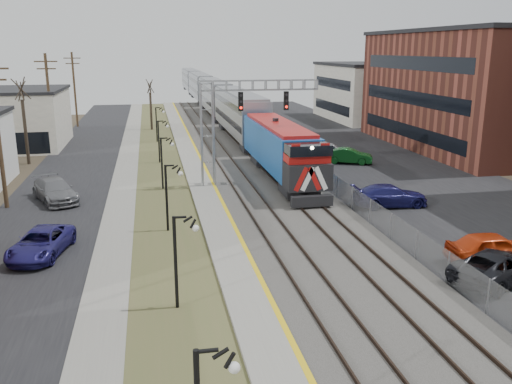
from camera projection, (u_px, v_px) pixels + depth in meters
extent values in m
cube|color=black|center=(72.00, 173.00, 46.62)|extent=(7.00, 120.00, 0.04)
cube|color=gray|center=(126.00, 171.00, 47.46)|extent=(2.00, 120.00, 0.08)
cube|color=#4E532C|center=(161.00, 170.00, 48.02)|extent=(4.00, 120.00, 0.06)
cube|color=gray|center=(194.00, 167.00, 48.56)|extent=(2.00, 120.00, 0.24)
cube|color=#595651|center=(249.00, 165.00, 49.50)|extent=(8.00, 120.00, 0.20)
cube|color=black|center=(372.00, 161.00, 51.76)|extent=(16.00, 120.00, 0.04)
cube|color=gold|center=(204.00, 165.00, 48.69)|extent=(0.24, 120.00, 0.01)
cube|color=#2D2119|center=(219.00, 165.00, 48.94)|extent=(0.08, 120.00, 0.15)
cube|color=#2D2119|center=(236.00, 164.00, 49.22)|extent=(0.08, 120.00, 0.15)
cube|color=#2D2119|center=(257.00, 163.00, 49.59)|extent=(0.08, 120.00, 0.15)
cube|color=#2D2119|center=(273.00, 162.00, 49.87)|extent=(0.08, 120.00, 0.15)
cube|color=#1451A3|center=(281.00, 151.00, 43.48)|extent=(3.00, 17.00, 4.25)
cube|color=black|center=(312.00, 201.00, 35.68)|extent=(2.80, 0.50, 0.70)
cube|color=#95989E|center=(239.00, 115.00, 62.59)|extent=(3.00, 22.00, 5.33)
cube|color=#95989E|center=(215.00, 98.00, 84.22)|extent=(3.00, 22.00, 5.33)
cube|color=#95989E|center=(201.00, 88.00, 105.84)|extent=(3.00, 22.00, 5.33)
cube|color=#95989E|center=(192.00, 81.00, 127.46)|extent=(3.00, 22.00, 5.33)
cube|color=gray|center=(207.00, 136.00, 41.02)|extent=(1.00, 1.00, 8.00)
cube|color=gray|center=(259.00, 85.00, 40.80)|extent=(9.00, 0.80, 0.80)
cube|color=black|center=(241.00, 102.00, 40.39)|extent=(0.35, 0.25, 1.40)
cube|color=black|center=(286.00, 101.00, 41.04)|extent=(0.35, 0.25, 1.40)
cylinder|color=black|center=(176.00, 264.00, 21.91)|extent=(0.14, 0.14, 4.00)
cylinder|color=black|center=(167.00, 199.00, 31.39)|extent=(0.14, 0.14, 4.00)
cylinder|color=black|center=(162.00, 164.00, 40.88)|extent=(0.14, 0.14, 4.00)
cylinder|color=black|center=(159.00, 142.00, 50.36)|extent=(0.14, 0.14, 4.00)
cylinder|color=black|center=(156.00, 125.00, 61.74)|extent=(0.14, 0.14, 4.00)
cylinder|color=#4C3823|center=(50.00, 104.00, 54.27)|extent=(0.28, 0.28, 10.00)
cylinder|color=#4C3823|center=(75.00, 90.00, 73.24)|extent=(0.28, 0.28, 10.00)
cube|color=gray|center=(294.00, 156.00, 50.10)|extent=(0.04, 120.00, 1.60)
cube|color=brown|center=(481.00, 92.00, 57.58)|extent=(16.00, 26.00, 12.00)
cube|color=beige|center=(382.00, 93.00, 81.80)|extent=(16.00, 18.00, 8.00)
cylinder|color=#382D23|center=(26.00, 132.00, 49.77)|extent=(0.30, 0.30, 5.95)
cylinder|color=#382D23|center=(151.00, 111.00, 71.02)|extent=(0.30, 0.30, 4.90)
imported|color=#BC330E|center=(494.00, 249.00, 26.86)|extent=(4.78, 2.15, 1.59)
imported|color=black|center=(498.00, 267.00, 24.88)|extent=(5.75, 4.38, 1.45)
imported|color=#16164D|center=(390.00, 196.00, 36.67)|extent=(5.19, 2.27, 1.49)
imported|color=slate|center=(329.00, 150.00, 52.93)|extent=(4.95, 3.00, 1.58)
imported|color=#0E4617|center=(349.00, 156.00, 50.43)|extent=(4.52, 3.13, 1.41)
imported|color=navy|center=(41.00, 244.00, 27.92)|extent=(3.22, 5.28, 1.37)
imported|color=slate|center=(55.00, 191.00, 37.89)|extent=(4.15, 5.79, 1.56)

